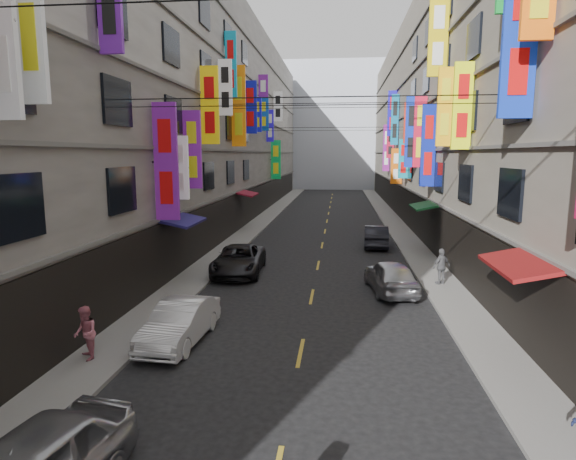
% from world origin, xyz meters
% --- Properties ---
extents(sidewalk_left, '(2.00, 90.00, 0.12)m').
position_xyz_m(sidewalk_left, '(-6.00, 42.00, 0.06)').
color(sidewalk_left, slate).
rests_on(sidewalk_left, ground).
extents(sidewalk_right, '(2.00, 90.00, 0.12)m').
position_xyz_m(sidewalk_right, '(6.00, 42.00, 0.06)').
color(sidewalk_right, slate).
rests_on(sidewalk_right, ground).
extents(building_row_left, '(10.14, 90.00, 19.00)m').
position_xyz_m(building_row_left, '(-11.99, 42.00, 9.49)').
color(building_row_left, gray).
rests_on(building_row_left, ground).
extents(building_row_right, '(10.14, 90.00, 19.00)m').
position_xyz_m(building_row_right, '(11.99, 42.00, 9.49)').
color(building_row_right, gray).
rests_on(building_row_right, ground).
extents(haze_block, '(18.00, 8.00, 22.00)m').
position_xyz_m(haze_block, '(0.00, 92.00, 11.00)').
color(haze_block, '#AFB5C3').
rests_on(haze_block, ground).
extents(shop_signage, '(14.00, 55.00, 11.78)m').
position_xyz_m(shop_signage, '(-0.09, 34.85, 8.93)').
color(shop_signage, '#0F17BA').
rests_on(shop_signage, ground).
extents(street_awnings, '(13.99, 35.20, 0.41)m').
position_xyz_m(street_awnings, '(-1.26, 26.00, 3.00)').
color(street_awnings, '#144C1E').
rests_on(street_awnings, ground).
extents(overhead_cables, '(14.00, 38.04, 1.24)m').
position_xyz_m(overhead_cables, '(0.00, 30.00, 8.80)').
color(overhead_cables, black).
rests_on(overhead_cables, ground).
extents(lane_markings, '(0.12, 80.20, 0.01)m').
position_xyz_m(lane_markings, '(0.00, 39.00, 0.00)').
color(lane_markings, gold).
rests_on(lane_markings, ground).
extents(scooter_far_right, '(0.61, 1.79, 1.14)m').
position_xyz_m(scooter_far_right, '(3.58, 25.28, 0.44)').
color(scooter_far_right, black).
rests_on(scooter_far_right, ground).
extents(car_left_mid, '(1.71, 4.23, 1.37)m').
position_xyz_m(car_left_mid, '(-4.00, 18.41, 0.68)').
color(car_left_mid, white).
rests_on(car_left_mid, ground).
extents(car_left_far, '(2.64, 5.27, 1.43)m').
position_xyz_m(car_left_far, '(-4.00, 27.70, 0.72)').
color(car_left_far, black).
rests_on(car_left_far, ground).
extents(car_right_mid, '(2.37, 4.57, 1.48)m').
position_xyz_m(car_right_mid, '(3.46, 25.08, 0.74)').
color(car_right_mid, '#AAAAAF').
rests_on(car_right_mid, ground).
extents(car_right_far, '(1.77, 4.45, 1.44)m').
position_xyz_m(car_right_far, '(3.60, 35.85, 0.72)').
color(car_right_far, '#222229').
rests_on(car_right_far, ground).
extents(pedestrian_lfar, '(0.90, 0.95, 1.61)m').
position_xyz_m(pedestrian_lfar, '(-6.24, 16.58, 0.92)').
color(pedestrian_lfar, '#D36F81').
rests_on(pedestrian_lfar, sidewalk_left).
extents(pedestrian_rfar, '(1.14, 1.00, 1.69)m').
position_xyz_m(pedestrian_rfar, '(5.90, 26.29, 0.96)').
color(pedestrian_rfar, '#59595C').
rests_on(pedestrian_rfar, sidewalk_right).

